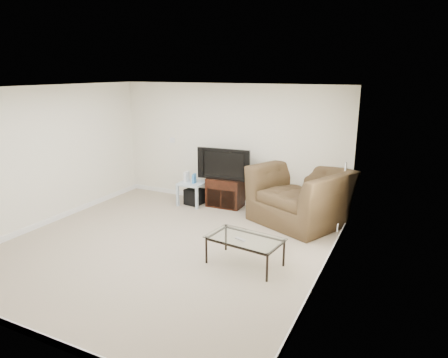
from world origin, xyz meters
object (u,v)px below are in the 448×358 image
at_px(tv_stand, 226,192).
at_px(subwoofer, 194,196).
at_px(side_table, 192,193).
at_px(recliner, 301,186).
at_px(coffee_table, 245,251).
at_px(television, 225,163).

relative_size(tv_stand, subwoofer, 2.21).
bearing_deg(side_table, tv_stand, 18.90).
height_order(tv_stand, subwoofer, tv_stand).
height_order(side_table, subwoofer, side_table).
distance_m(side_table, recliner, 2.35).
relative_size(tv_stand, coffee_table, 0.68).
height_order(recliner, coffee_table, recliner).
xyz_separation_m(television, recliner, (1.64, -0.20, -0.23)).
xyz_separation_m(recliner, coffee_table, (-0.25, -2.03, -0.49)).
distance_m(tv_stand, coffee_table, 2.65).
bearing_deg(television, tv_stand, 86.54).
distance_m(side_table, subwoofer, 0.08).
bearing_deg(side_table, recliner, 0.00).
distance_m(subwoofer, recliner, 2.34).
xyz_separation_m(television, side_table, (-0.67, -0.20, -0.68)).
relative_size(tv_stand, recliner, 0.45).
height_order(side_table, recliner, recliner).
distance_m(tv_stand, subwoofer, 0.69).
bearing_deg(subwoofer, side_table, -144.88).
bearing_deg(television, subwoofer, -169.25).
xyz_separation_m(tv_stand, side_table, (-0.67, -0.23, -0.06)).
bearing_deg(subwoofer, television, 15.57).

